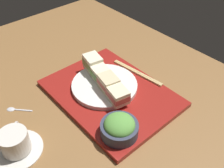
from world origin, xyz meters
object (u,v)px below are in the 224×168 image
(sandwich_inner_far, at_px, (100,74))
(chopsticks_pair, at_px, (137,73))
(salad_bowl, at_px, (119,127))
(teaspoon, at_px, (14,109))
(sandwich_farmost, at_px, (93,63))
(coffee_cup, at_px, (15,143))
(sandwich_nearmost, at_px, (117,95))
(sandwich_inner_near, at_px, (108,83))
(sandwich_plate, at_px, (105,85))

(sandwich_inner_far, height_order, chopsticks_pair, sandwich_inner_far)
(salad_bowl, relative_size, teaspoon, 1.52)
(sandwich_farmost, distance_m, teaspoon, 0.32)
(coffee_cup, bearing_deg, chopsticks_pair, -89.13)
(salad_bowl, xyz_separation_m, chopsticks_pair, (0.17, -0.25, -0.03))
(sandwich_nearmost, bearing_deg, salad_bowl, 140.48)
(sandwich_farmost, bearing_deg, sandwich_nearmost, 166.71)
(sandwich_inner_far, height_order, salad_bowl, salad_bowl)
(sandwich_inner_near, bearing_deg, sandwich_nearmost, 166.71)
(sandwich_nearmost, relative_size, sandwich_inner_near, 0.95)
(sandwich_inner_far, xyz_separation_m, sandwich_farmost, (0.06, -0.01, 0.01))
(sandwich_inner_near, xyz_separation_m, sandwich_farmost, (0.12, -0.03, 0.00))
(salad_bowl, height_order, chopsticks_pair, salad_bowl)
(sandwich_inner_near, bearing_deg, salad_bowl, 149.26)
(sandwich_nearmost, height_order, coffee_cup, sandwich_nearmost)
(sandwich_plate, height_order, coffee_cup, coffee_cup)
(sandwich_inner_far, bearing_deg, coffee_cup, 99.51)
(sandwich_inner_far, relative_size, salad_bowl, 0.70)
(salad_bowl, bearing_deg, teaspoon, 30.84)
(salad_bowl, bearing_deg, sandwich_inner_far, -26.28)
(sandwich_plate, bearing_deg, coffee_cup, 94.75)
(sandwich_plate, distance_m, teaspoon, 0.32)
(sandwich_inner_near, bearing_deg, coffee_cup, 89.73)
(sandwich_farmost, bearing_deg, salad_bowl, 156.38)
(coffee_cup, bearing_deg, salad_bowl, -122.51)
(sandwich_inner_near, height_order, salad_bowl, sandwich_inner_near)
(sandwich_farmost, xyz_separation_m, chopsticks_pair, (-0.11, -0.12, -0.04))
(sandwich_plate, height_order, sandwich_farmost, sandwich_farmost)
(chopsticks_pair, xyz_separation_m, teaspoon, (0.15, 0.44, -0.02))
(sandwich_inner_far, distance_m, coffee_cup, 0.37)
(sandwich_inner_far, bearing_deg, sandwich_inner_near, 166.71)
(coffee_cup, bearing_deg, sandwich_plate, -85.25)
(sandwich_nearmost, height_order, sandwich_inner_near, sandwich_inner_near)
(sandwich_inner_near, xyz_separation_m, chopsticks_pair, (0.01, -0.15, -0.04))
(sandwich_plate, distance_m, sandwich_farmost, 0.10)
(sandwich_inner_near, relative_size, teaspoon, 1.12)
(sandwich_nearmost, height_order, chopsticks_pair, sandwich_nearmost)
(chopsticks_pair, height_order, teaspoon, chopsticks_pair)
(sandwich_farmost, xyz_separation_m, teaspoon, (0.04, 0.31, -0.06))
(sandwich_nearmost, relative_size, chopsticks_pair, 0.36)
(sandwich_farmost, relative_size, chopsticks_pair, 0.36)
(sandwich_plate, xyz_separation_m, coffee_cup, (-0.03, 0.35, 0.01))
(sandwich_inner_near, distance_m, salad_bowl, 0.18)
(sandwich_plate, bearing_deg, chopsticks_pair, -98.46)
(sandwich_inner_far, bearing_deg, sandwich_farmost, -13.29)
(sandwich_plate, distance_m, sandwich_inner_far, 0.04)
(sandwich_plate, xyz_separation_m, sandwich_inner_far, (0.03, -0.01, 0.03))
(sandwich_nearmost, distance_m, coffee_cup, 0.34)
(sandwich_farmost, height_order, teaspoon, sandwich_farmost)
(sandwich_inner_near, height_order, coffee_cup, sandwich_inner_near)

